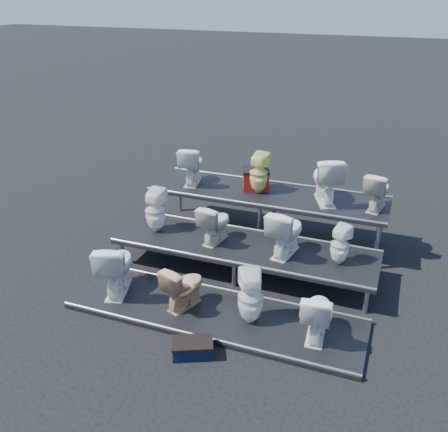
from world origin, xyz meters
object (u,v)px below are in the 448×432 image
(toilet_2, at_px, (251,297))
(toilet_5, at_px, (215,223))
(toilet_7, at_px, (340,245))
(toilet_10, at_px, (326,179))
(red_crate, at_px, (256,180))
(toilet_4, at_px, (155,210))
(toilet_3, at_px, (317,313))
(toilet_6, at_px, (286,231))
(toilet_0, at_px, (116,266))
(toilet_9, at_px, (259,173))
(toilet_1, at_px, (184,286))
(toilet_8, at_px, (192,165))
(toilet_11, at_px, (378,191))
(step_stool, at_px, (193,349))

(toilet_2, distance_m, toilet_5, 1.69)
(toilet_7, relative_size, toilet_10, 0.74)
(red_crate, bearing_deg, toilet_4, -153.25)
(toilet_3, distance_m, toilet_10, 2.77)
(toilet_2, bearing_deg, red_crate, -97.64)
(toilet_2, xyz_separation_m, toilet_6, (0.14, 1.30, 0.39))
(toilet_7, distance_m, red_crate, 2.28)
(toilet_3, relative_size, toilet_6, 0.93)
(toilet_0, xyz_separation_m, toilet_9, (1.39, 2.60, 0.75))
(toilet_6, bearing_deg, toilet_1, 59.52)
(toilet_7, bearing_deg, toilet_0, 43.07)
(toilet_10, bearing_deg, toilet_8, -22.26)
(toilet_0, bearing_deg, toilet_1, 163.29)
(red_crate, bearing_deg, toilet_11, -24.80)
(toilet_10, bearing_deg, toilet_6, 53.09)
(toilet_11, bearing_deg, toilet_6, 57.60)
(toilet_6, xyz_separation_m, toilet_10, (0.34, 1.30, 0.43))
(step_stool, bearing_deg, toilet_8, 89.26)
(toilet_4, relative_size, toilet_7, 1.22)
(toilet_1, relative_size, toilet_7, 1.08)
(toilet_2, xyz_separation_m, red_crate, (-0.80, 2.74, 0.58))
(toilet_2, height_order, toilet_3, toilet_2)
(toilet_0, distance_m, toilet_6, 2.60)
(toilet_5, height_order, toilet_7, toilet_5)
(toilet_9, xyz_separation_m, step_stool, (0.22, -3.45, -1.13))
(toilet_3, distance_m, toilet_7, 1.35)
(toilet_1, height_order, toilet_2, toilet_2)
(toilet_0, xyz_separation_m, toilet_11, (3.42, 2.60, 0.70))
(toilet_11, bearing_deg, red_crate, 6.46)
(toilet_10, bearing_deg, toilet_9, -22.26)
(toilet_7, bearing_deg, toilet_8, -3.79)
(toilet_11, xyz_separation_m, red_crate, (-2.13, 0.14, -0.16))
(toilet_10, height_order, toilet_11, toilet_10)
(toilet_0, xyz_separation_m, step_stool, (1.61, -0.85, -0.39))
(toilet_7, xyz_separation_m, step_stool, (-1.44, -2.15, -0.68))
(toilet_10, xyz_separation_m, step_stool, (-0.96, -3.45, -1.18))
(toilet_5, xyz_separation_m, toilet_6, (1.16, 0.00, 0.05))
(toilet_5, height_order, toilet_9, toilet_9)
(toilet_5, xyz_separation_m, toilet_7, (1.98, 0.00, -0.02))
(toilet_3, distance_m, toilet_9, 3.16)
(toilet_4, relative_size, toilet_6, 0.99)
(toilet_5, distance_m, toilet_7, 1.98)
(toilet_6, xyz_separation_m, toilet_7, (0.82, 0.00, -0.07))
(toilet_11, height_order, step_stool, toilet_11)
(toilet_1, relative_size, toilet_11, 1.02)
(toilet_3, relative_size, toilet_7, 1.16)
(toilet_10, distance_m, red_crate, 1.31)
(toilet_1, bearing_deg, toilet_0, 19.95)
(toilet_11, bearing_deg, toilet_2, 73.03)
(toilet_6, bearing_deg, toilet_4, 10.47)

